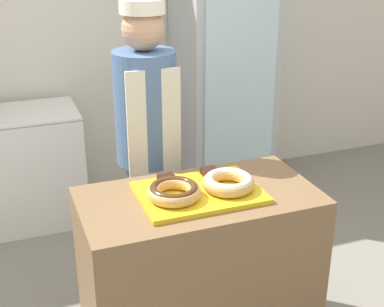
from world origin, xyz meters
name	(u,v)px	position (x,y,z in m)	size (l,w,h in m)	color
wall_back	(103,33)	(0.00, 2.13, 1.35)	(8.00, 0.06, 2.70)	silver
display_counter	(199,273)	(0.00, 0.00, 0.46)	(1.17, 0.62, 0.92)	brown
serving_tray	(199,193)	(0.00, 0.00, 0.93)	(0.59, 0.42, 0.02)	yellow
donut_chocolate_glaze	(174,191)	(-0.14, -0.03, 0.98)	(0.26, 0.26, 0.07)	tan
donut_light_glaze	(228,182)	(0.14, -0.03, 0.98)	(0.26, 0.26, 0.07)	tan
brownie_back_left	(167,179)	(-0.12, 0.15, 0.96)	(0.08, 0.08, 0.03)	black
brownie_back_right	(210,172)	(0.12, 0.15, 0.96)	(0.08, 0.08, 0.03)	black
baker_person	(147,146)	(-0.08, 0.62, 0.96)	(0.35, 0.35, 1.78)	#4C4C51
beverage_fridge	(223,88)	(0.89, 1.74, 0.91)	(0.72, 0.67, 1.83)	#ADB2B7
chest_freezer	(9,170)	(-0.86, 1.74, 0.45)	(1.08, 0.58, 0.89)	white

